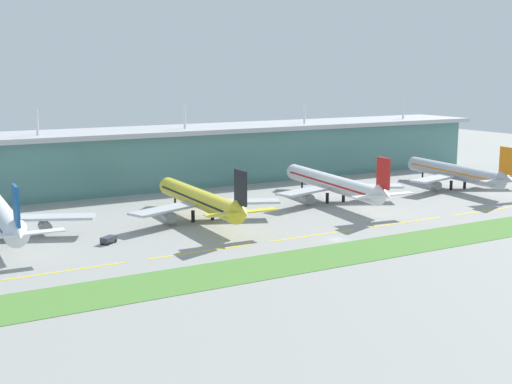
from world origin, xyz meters
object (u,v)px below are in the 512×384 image
(airliner_nearest, at_px, (2,215))
(airliner_near_middle, at_px, (201,199))
(airliner_farthest, at_px, (456,172))
(pushback_tug, at_px, (109,239))
(airliner_far_middle, at_px, (333,184))

(airliner_nearest, xyz_separation_m, airliner_near_middle, (56.19, -6.09, -0.01))
(airliner_farthest, relative_size, pushback_tug, 12.54)
(airliner_near_middle, height_order, pushback_tug, airliner_near_middle)
(airliner_nearest, height_order, airliner_near_middle, same)
(airliner_far_middle, bearing_deg, airliner_near_middle, -175.72)
(airliner_nearest, bearing_deg, airliner_far_middle, -1.14)
(airliner_nearest, height_order, airliner_far_middle, same)
(airliner_far_middle, bearing_deg, airliner_farthest, -1.94)
(airliner_far_middle, xyz_separation_m, pushback_tug, (-85.63, -17.51, -5.35))
(airliner_near_middle, relative_size, pushback_tug, 12.69)
(airliner_farthest, bearing_deg, airliner_near_middle, -178.95)
(airliner_nearest, bearing_deg, airliner_farthest, -1.41)
(airliner_near_middle, xyz_separation_m, airliner_farthest, (109.23, 2.00, -0.00))
(airliner_near_middle, bearing_deg, airliner_nearest, 173.82)
(airliner_nearest, bearing_deg, pushback_tug, -40.48)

